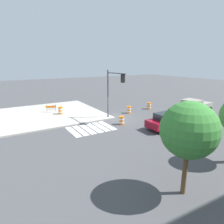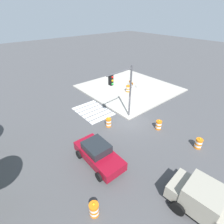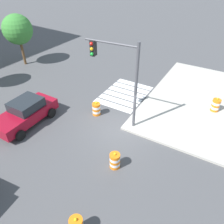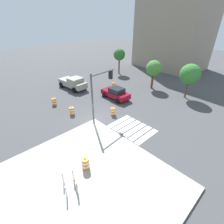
{
  "view_description": "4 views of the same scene",
  "coord_description": "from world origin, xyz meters",
  "px_view_note": "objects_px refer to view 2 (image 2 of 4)",
  "views": [
    {
      "loc": [
        11.82,
        18.88,
        6.57
      ],
      "look_at": [
        1.32,
        1.49,
        1.31
      ],
      "focal_mm": 31.36,
      "sensor_mm": 36.0,
      "label": 1
    },
    {
      "loc": [
        -10.26,
        10.93,
        10.14
      ],
      "look_at": [
        1.63,
        0.93,
        0.66
      ],
      "focal_mm": 27.32,
      "sensor_mm": 36.0,
      "label": 2
    },
    {
      "loc": [
        -9.94,
        -5.14,
        9.44
      ],
      "look_at": [
        0.16,
        0.74,
        1.01
      ],
      "focal_mm": 36.09,
      "sensor_mm": 36.0,
      "label": 3
    },
    {
      "loc": [
        12.8,
        -9.44,
        10.16
      ],
      "look_at": [
        1.02,
        1.72,
        0.78
      ],
      "focal_mm": 26.42,
      "sensor_mm": 36.0,
      "label": 4
    }
  ],
  "objects_px": {
    "pickup_truck": "(212,207)",
    "traffic_barrel_median_near": "(159,125)",
    "traffic_barrel_on_sidewalk": "(128,89)",
    "construction_barricade": "(132,83)",
    "traffic_light_pole": "(123,86)",
    "traffic_barrel_median_far": "(94,209)",
    "traffic_barrel_crosswalk_end": "(198,143)",
    "traffic_barrel_near_corner": "(108,122)",
    "sports_car": "(98,154)"
  },
  "relations": [
    {
      "from": "traffic_barrel_median_near",
      "to": "construction_barricade",
      "type": "relative_size",
      "value": 0.72
    },
    {
      "from": "traffic_barrel_median_far",
      "to": "construction_barricade",
      "type": "height_order",
      "value": "construction_barricade"
    },
    {
      "from": "pickup_truck",
      "to": "traffic_barrel_on_sidewalk",
      "type": "bearing_deg",
      "value": -29.15
    },
    {
      "from": "sports_car",
      "to": "traffic_barrel_near_corner",
      "type": "height_order",
      "value": "sports_car"
    },
    {
      "from": "sports_car",
      "to": "traffic_barrel_median_far",
      "type": "distance_m",
      "value": 3.97
    },
    {
      "from": "traffic_barrel_median_far",
      "to": "traffic_barrel_on_sidewalk",
      "type": "relative_size",
      "value": 1.0
    },
    {
      "from": "traffic_barrel_median_near",
      "to": "traffic_barrel_near_corner",
      "type": "bearing_deg",
      "value": 44.89
    },
    {
      "from": "traffic_barrel_near_corner",
      "to": "traffic_barrel_on_sidewalk",
      "type": "relative_size",
      "value": 1.0
    },
    {
      "from": "traffic_barrel_near_corner",
      "to": "traffic_barrel_on_sidewalk",
      "type": "distance_m",
      "value": 8.39
    },
    {
      "from": "traffic_barrel_near_corner",
      "to": "traffic_light_pole",
      "type": "xyz_separation_m",
      "value": [
        -0.1,
        -1.73,
        3.46
      ]
    },
    {
      "from": "pickup_truck",
      "to": "construction_barricade",
      "type": "relative_size",
      "value": 3.74
    },
    {
      "from": "pickup_truck",
      "to": "traffic_barrel_median_near",
      "type": "bearing_deg",
      "value": -33.74
    },
    {
      "from": "pickup_truck",
      "to": "traffic_light_pole",
      "type": "xyz_separation_m",
      "value": [
        10.28,
        -2.89,
        2.94
      ]
    },
    {
      "from": "traffic_barrel_median_far",
      "to": "sports_car",
      "type": "bearing_deg",
      "value": -39.66
    },
    {
      "from": "sports_car",
      "to": "pickup_truck",
      "type": "relative_size",
      "value": 0.81
    },
    {
      "from": "traffic_barrel_median_near",
      "to": "traffic_light_pole",
      "type": "xyz_separation_m",
      "value": [
        3.37,
        1.73,
        3.46
      ]
    },
    {
      "from": "pickup_truck",
      "to": "traffic_barrel_median_far",
      "type": "xyz_separation_m",
      "value": [
        4.25,
        4.85,
        -0.52
      ]
    },
    {
      "from": "construction_barricade",
      "to": "traffic_barrel_median_far",
      "type": "bearing_deg",
      "value": 127.67
    },
    {
      "from": "sports_car",
      "to": "traffic_barrel_median_far",
      "type": "bearing_deg",
      "value": 140.34
    },
    {
      "from": "traffic_barrel_median_near",
      "to": "traffic_light_pole",
      "type": "height_order",
      "value": "traffic_light_pole"
    },
    {
      "from": "traffic_barrel_median_far",
      "to": "construction_barricade",
      "type": "distance_m",
      "value": 18.56
    },
    {
      "from": "traffic_barrel_median_far",
      "to": "traffic_barrel_on_sidewalk",
      "type": "bearing_deg",
      "value": -51.14
    },
    {
      "from": "traffic_barrel_median_far",
      "to": "traffic_barrel_median_near",
      "type": "bearing_deg",
      "value": -74.31
    },
    {
      "from": "traffic_barrel_crosswalk_end",
      "to": "construction_barricade",
      "type": "height_order",
      "value": "construction_barricade"
    },
    {
      "from": "pickup_truck",
      "to": "construction_barricade",
      "type": "bearing_deg",
      "value": -32.24
    },
    {
      "from": "sports_car",
      "to": "construction_barricade",
      "type": "height_order",
      "value": "sports_car"
    },
    {
      "from": "traffic_barrel_median_far",
      "to": "pickup_truck",
      "type": "bearing_deg",
      "value": -131.23
    },
    {
      "from": "traffic_barrel_near_corner",
      "to": "traffic_barrel_median_far",
      "type": "relative_size",
      "value": 1.0
    },
    {
      "from": "traffic_barrel_median_far",
      "to": "traffic_barrel_near_corner",
      "type": "bearing_deg",
      "value": -44.46
    },
    {
      "from": "traffic_barrel_crosswalk_end",
      "to": "traffic_barrel_median_far",
      "type": "bearing_deg",
      "value": 83.5
    },
    {
      "from": "traffic_barrel_median_near",
      "to": "construction_barricade",
      "type": "distance_m",
      "value": 10.13
    },
    {
      "from": "traffic_barrel_near_corner",
      "to": "traffic_barrel_median_far",
      "type": "height_order",
      "value": "same"
    },
    {
      "from": "sports_car",
      "to": "pickup_truck",
      "type": "height_order",
      "value": "pickup_truck"
    },
    {
      "from": "traffic_barrel_crosswalk_end",
      "to": "traffic_barrel_on_sidewalk",
      "type": "xyz_separation_m",
      "value": [
        11.7,
        -3.27,
        0.15
      ]
    },
    {
      "from": "traffic_barrel_median_near",
      "to": "traffic_barrel_on_sidewalk",
      "type": "xyz_separation_m",
      "value": [
        7.92,
        -3.65,
        0.15
      ]
    },
    {
      "from": "traffic_barrel_on_sidewalk",
      "to": "traffic_light_pole",
      "type": "distance_m",
      "value": 7.78
    },
    {
      "from": "sports_car",
      "to": "traffic_barrel_crosswalk_end",
      "type": "height_order",
      "value": "sports_car"
    },
    {
      "from": "pickup_truck",
      "to": "construction_barricade",
      "type": "distance_m",
      "value": 18.44
    },
    {
      "from": "traffic_barrel_median_far",
      "to": "traffic_barrel_on_sidewalk",
      "type": "height_order",
      "value": "traffic_barrel_on_sidewalk"
    },
    {
      "from": "traffic_barrel_median_far",
      "to": "construction_barricade",
      "type": "bearing_deg",
      "value": -52.33
    },
    {
      "from": "sports_car",
      "to": "traffic_barrel_median_near",
      "type": "relative_size",
      "value": 4.23
    },
    {
      "from": "construction_barricade",
      "to": "traffic_light_pole",
      "type": "xyz_separation_m",
      "value": [
        -5.32,
        6.95,
        3.19
      ]
    },
    {
      "from": "sports_car",
      "to": "traffic_barrel_on_sidewalk",
      "type": "xyz_separation_m",
      "value": [
        7.53,
        -10.6,
        -0.21
      ]
    },
    {
      "from": "pickup_truck",
      "to": "traffic_barrel_median_far",
      "type": "height_order",
      "value": "pickup_truck"
    },
    {
      "from": "traffic_barrel_median_near",
      "to": "pickup_truck",
      "type": "bearing_deg",
      "value": 146.26
    },
    {
      "from": "pickup_truck",
      "to": "traffic_light_pole",
      "type": "bearing_deg",
      "value": -15.69
    },
    {
      "from": "traffic_barrel_median_near",
      "to": "traffic_barrel_median_far",
      "type": "relative_size",
      "value": 1.0
    },
    {
      "from": "traffic_barrel_median_far",
      "to": "traffic_light_pole",
      "type": "xyz_separation_m",
      "value": [
        6.03,
        -7.74,
        3.46
      ]
    },
    {
      "from": "traffic_barrel_crosswalk_end",
      "to": "sports_car",
      "type": "bearing_deg",
      "value": 60.41
    },
    {
      "from": "sports_car",
      "to": "traffic_barrel_median_far",
      "type": "height_order",
      "value": "sports_car"
    }
  ]
}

